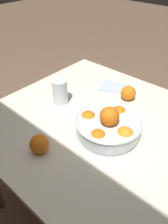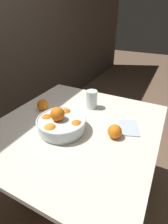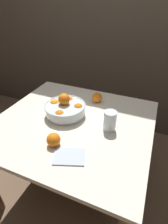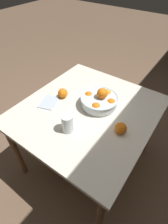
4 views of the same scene
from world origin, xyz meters
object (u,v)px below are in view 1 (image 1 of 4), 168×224
juice_glass (60,93)px  orange_loose_front (129,93)px  orange_loose_near_bowl (39,144)px  fruit_bowl (108,126)px

juice_glass → orange_loose_front: size_ratio=1.67×
juice_glass → orange_loose_near_bowl: juice_glass is taller
orange_loose_near_bowl → orange_loose_front: bearing=-97.1°
juice_glass → orange_loose_front: (-0.26, -0.26, -0.02)m
fruit_bowl → orange_loose_near_bowl: fruit_bowl is taller
fruit_bowl → orange_loose_front: bearing=-75.2°
orange_loose_near_bowl → juice_glass: bearing=-57.6°
fruit_bowl → juice_glass: size_ratio=2.19×
fruit_bowl → juice_glass: 0.34m
orange_loose_near_bowl → fruit_bowl: bearing=-120.0°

